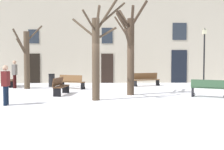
% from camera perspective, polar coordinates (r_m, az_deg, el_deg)
% --- Properties ---
extents(ground_plane, '(34.39, 34.39, 0.00)m').
position_cam_1_polar(ground_plane, '(12.92, 0.25, -4.79)').
color(ground_plane, white).
extents(building_facade, '(21.49, 0.60, 8.29)m').
position_cam_1_polar(building_facade, '(21.82, -0.59, 9.45)').
color(building_facade, '#BCB29E').
rests_on(building_facade, ground).
extents(tree_right_of_center, '(1.51, 1.70, 4.02)m').
position_cam_1_polar(tree_right_of_center, '(17.73, -17.52, 3.39)').
color(tree_right_of_center, '#4C3D2D').
rests_on(tree_right_of_center, ground).
extents(tree_center, '(2.46, 1.88, 4.53)m').
position_cam_1_polar(tree_center, '(12.02, -3.28, 4.71)').
color(tree_center, '#4C3D2D').
rests_on(tree_center, ground).
extents(tree_left_of_center, '(1.61, 2.41, 4.64)m').
position_cam_1_polar(tree_left_of_center, '(13.90, 3.79, 5.62)').
color(tree_left_of_center, '#423326').
rests_on(tree_left_of_center, ground).
extents(streetlamp, '(0.30, 0.30, 4.01)m').
position_cam_1_polar(streetlamp, '(19.80, 18.80, 4.85)').
color(streetlamp, black).
rests_on(streetlamp, ground).
extents(litter_bin, '(0.44, 0.44, 0.88)m').
position_cam_1_polar(litter_bin, '(18.68, -12.55, -1.08)').
color(litter_bin, black).
rests_on(litter_bin, ground).
extents(bench_facing_shops, '(1.67, 1.17, 0.88)m').
position_cam_1_polar(bench_facing_shops, '(17.09, -8.45, -1.39)').
color(bench_facing_shops, brown).
rests_on(bench_facing_shops, ground).
extents(bench_by_litter_bin, '(0.68, 1.72, 0.89)m').
position_cam_1_polar(bench_by_litter_bin, '(14.25, -10.77, -2.26)').
color(bench_by_litter_bin, '#51331E').
rests_on(bench_by_litter_bin, ground).
extents(bench_far_corner, '(1.94, 1.09, 0.91)m').
position_cam_1_polar(bench_far_corner, '(19.02, 7.19, -0.88)').
color(bench_far_corner, brown).
rests_on(bench_far_corner, ground).
extents(bench_back_to_back_right, '(1.03, 1.90, 0.85)m').
position_cam_1_polar(bench_back_to_back_right, '(19.65, -20.23, -0.98)').
color(bench_back_to_back_right, '#3D2819').
rests_on(bench_back_to_back_right, ground).
extents(bench_near_lamp, '(1.62, 1.14, 0.86)m').
position_cam_1_polar(bench_near_lamp, '(13.74, 19.61, -2.59)').
color(bench_near_lamp, '#2D4C33').
rests_on(bench_near_lamp, ground).
extents(person_by_shop_door, '(0.23, 0.39, 1.58)m').
position_cam_1_polar(person_by_shop_door, '(11.45, -21.42, -1.64)').
color(person_by_shop_door, black).
rests_on(person_by_shop_door, ground).
extents(person_strolling, '(0.25, 0.40, 1.78)m').
position_cam_1_polar(person_strolling, '(18.41, -19.77, 0.47)').
color(person_strolling, '#350F0F').
rests_on(person_strolling, ground).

